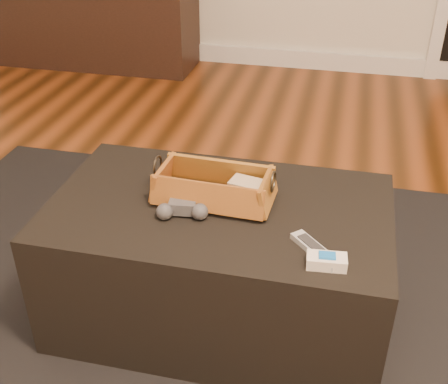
% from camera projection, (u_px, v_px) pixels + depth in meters
% --- Properties ---
extents(floor, '(5.00, 5.50, 0.01)m').
position_uv_depth(floor, '(207.00, 363.00, 1.70)').
color(floor, brown).
rests_on(floor, ground).
extents(baseboard, '(5.00, 0.04, 0.12)m').
position_uv_depth(baseboard, '(304.00, 60.00, 3.93)').
color(baseboard, white).
rests_on(baseboard, floor).
extents(media_cabinet, '(1.41, 0.45, 0.55)m').
position_uv_depth(media_cabinet, '(94.00, 24.00, 3.91)').
color(media_cabinet, black).
rests_on(media_cabinet, floor).
extents(area_rug, '(2.60, 2.00, 0.01)m').
position_uv_depth(area_rug, '(216.00, 323.00, 1.82)').
color(area_rug, black).
rests_on(area_rug, floor).
extents(ottoman, '(1.00, 0.60, 0.42)m').
position_uv_depth(ottoman, '(219.00, 262.00, 1.75)').
color(ottoman, black).
rests_on(ottoman, area_rug).
extents(tv_remote, '(0.19, 0.05, 0.02)m').
position_uv_depth(tv_remote, '(207.00, 195.00, 1.65)').
color(tv_remote, black).
rests_on(tv_remote, wicker_basket).
extents(cloth_bundle, '(0.11, 0.09, 0.05)m').
position_uv_depth(cloth_bundle, '(247.00, 189.00, 1.65)').
color(cloth_bundle, '#CBB18D').
rests_on(cloth_bundle, wicker_basket).
extents(wicker_basket, '(0.36, 0.20, 0.12)m').
position_uv_depth(wicker_basket, '(214.00, 188.00, 1.64)').
color(wicker_basket, '#A65C25').
rests_on(wicker_basket, ottoman).
extents(game_controller, '(0.15, 0.10, 0.05)m').
position_uv_depth(game_controller, '(182.00, 209.00, 1.58)').
color(game_controller, '#3C3C3F').
rests_on(game_controller, ottoman).
extents(silver_remote, '(0.15, 0.15, 0.02)m').
position_uv_depth(silver_remote, '(316.00, 250.00, 1.44)').
color(silver_remote, '#B6BABF').
rests_on(silver_remote, ottoman).
extents(cream_gadget, '(0.10, 0.06, 0.04)m').
position_uv_depth(cream_gadget, '(327.00, 261.00, 1.39)').
color(cream_gadget, silver).
rests_on(cream_gadget, ottoman).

